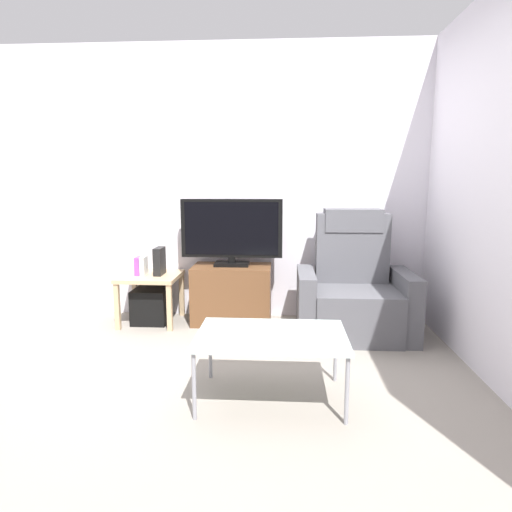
# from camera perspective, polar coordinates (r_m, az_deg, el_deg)

# --- Properties ---
(ground_plane) EXTENTS (6.40, 6.40, 0.00)m
(ground_plane) POSITION_cam_1_polar(r_m,az_deg,el_deg) (3.45, -5.20, -12.89)
(ground_plane) COLOR gray
(wall_back) EXTENTS (6.40, 0.06, 2.60)m
(wall_back) POSITION_cam_1_polar(r_m,az_deg,el_deg) (4.31, -3.14, 9.32)
(wall_back) COLOR silver
(wall_back) RESTS_ON ground
(wall_side) EXTENTS (0.06, 4.48, 2.60)m
(wall_side) POSITION_cam_1_polar(r_m,az_deg,el_deg) (3.44, 27.50, 8.24)
(wall_side) COLOR silver
(wall_side) RESTS_ON ground
(tv_stand) EXTENTS (0.73, 0.43, 0.54)m
(tv_stand) POSITION_cam_1_polar(r_m,az_deg,el_deg) (4.17, -3.13, -4.95)
(tv_stand) COLOR brown
(tv_stand) RESTS_ON ground
(television) EXTENTS (0.94, 0.20, 0.62)m
(television) POSITION_cam_1_polar(r_m,az_deg,el_deg) (4.08, -3.18, 3.29)
(television) COLOR black
(television) RESTS_ON tv_stand
(recliner_armchair) EXTENTS (0.98, 0.78, 1.08)m
(recliner_armchair) POSITION_cam_1_polar(r_m,az_deg,el_deg) (3.94, 12.57, -4.51)
(recliner_armchair) COLOR #515156
(recliner_armchair) RESTS_ON ground
(side_table) EXTENTS (0.54, 0.54, 0.46)m
(side_table) POSITION_cam_1_polar(r_m,az_deg,el_deg) (4.25, -13.51, -3.32)
(side_table) COLOR tan
(side_table) RESTS_ON ground
(subwoofer_box) EXTENTS (0.32, 0.32, 0.32)m
(subwoofer_box) POSITION_cam_1_polar(r_m,az_deg,el_deg) (4.31, -13.40, -6.26)
(subwoofer_box) COLOR black
(subwoofer_box) RESTS_ON ground
(book_leftmost) EXTENTS (0.05, 0.13, 0.17)m
(book_leftmost) POSITION_cam_1_polar(r_m,az_deg,el_deg) (4.23, -14.97, -1.26)
(book_leftmost) COLOR purple
(book_leftmost) RESTS_ON side_table
(book_middle) EXTENTS (0.04, 0.13, 0.17)m
(book_middle) POSITION_cam_1_polar(r_m,az_deg,el_deg) (4.22, -14.35, -1.24)
(book_middle) COLOR white
(book_middle) RESTS_ON side_table
(game_console) EXTENTS (0.07, 0.20, 0.26)m
(game_console) POSITION_cam_1_polar(r_m,az_deg,el_deg) (4.20, -12.41, -0.65)
(game_console) COLOR black
(game_console) RESTS_ON side_table
(coffee_table) EXTENTS (0.90, 0.60, 0.41)m
(coffee_table) POSITION_cam_1_polar(r_m,az_deg,el_deg) (2.69, 2.00, -10.58)
(coffee_table) COLOR #B2C6C1
(coffee_table) RESTS_ON ground
(cell_phone) EXTENTS (0.14, 0.16, 0.01)m
(cell_phone) POSITION_cam_1_polar(r_m,az_deg,el_deg) (2.72, 0.63, -9.67)
(cell_phone) COLOR #B7B7BC
(cell_phone) RESTS_ON coffee_table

